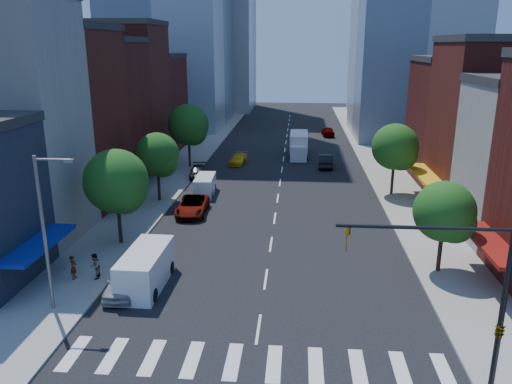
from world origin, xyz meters
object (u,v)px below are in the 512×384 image
pedestrian_far (95,266)px  cargo_van_far (205,186)px  parked_car_third (193,206)px  parked_car_rear (198,172)px  pedestrian_near (73,267)px  cargo_van_near (145,270)px  traffic_car_far (328,131)px  parked_car_front (125,281)px  taxi (239,159)px  parked_car_second (146,264)px  box_truck (299,146)px  traffic_car_oncoming (326,161)px

pedestrian_far → cargo_van_far: bearing=159.3°
parked_car_third → pedestrian_far: pedestrian_far is taller
parked_car_rear → pedestrian_near: size_ratio=2.97×
cargo_van_near → pedestrian_near: size_ratio=3.64×
traffic_car_far → pedestrian_near: (-19.28, -55.47, 0.16)m
cargo_van_near → pedestrian_far: 3.58m
pedestrian_near → pedestrian_far: bearing=-90.4°
parked_car_front → cargo_van_far: bearing=82.8°
parked_car_third → taxi: (1.83, 19.91, -0.13)m
parked_car_third → parked_car_rear: bearing=96.5°
parked_car_second → box_truck: 38.89m
box_truck → traffic_car_far: bearing=73.6°
parked_car_rear → pedestrian_far: bearing=-101.0°
parked_car_front → traffic_car_oncoming: bearing=63.6°
cargo_van_far → pedestrian_near: size_ratio=2.91×
taxi → traffic_car_oncoming: bearing=2.9°
taxi → parked_car_front: bearing=-88.2°
cargo_van_far → pedestrian_far: 20.13m
taxi → box_truck: 9.29m
parked_car_third → cargo_van_far: (0.01, 6.08, 0.18)m
cargo_van_far → taxi: bearing=79.6°
parked_car_third → cargo_van_near: size_ratio=0.96×
cargo_van_near → pedestrian_near: bearing=175.2°
traffic_car_oncoming → pedestrian_near: size_ratio=3.11×
parked_car_front → parked_car_third: (1.07, 15.15, -0.02)m
parked_car_front → traffic_car_oncoming: size_ratio=0.95×
parked_car_second → cargo_van_far: cargo_van_far is taller
pedestrian_near → traffic_car_oncoming: bearing=-34.2°
parked_car_third → parked_car_rear: (-2.00, 12.85, -0.09)m
parked_car_second → pedestrian_near: 4.56m
traffic_car_oncoming → traffic_car_far: size_ratio=1.07×
parked_car_front → box_truck: size_ratio=0.59×
traffic_car_far → box_truck: bearing=69.2°
taxi → pedestrian_far: bearing=-92.5°
pedestrian_near → parked_car_third: bearing=-25.4°
parked_car_third → cargo_van_near: 14.35m
parked_car_second → pedestrian_far: bearing=-156.4°
parked_car_front → traffic_car_far: size_ratio=1.02×
cargo_van_near → box_truck: size_ratio=0.73×
cargo_van_far → pedestrian_near: bearing=-106.7°
pedestrian_far → parked_car_second: bearing=102.5°
taxi → traffic_car_oncoming: size_ratio=0.90×
cargo_van_near → parked_car_third: bearing=90.7°
parked_car_rear → cargo_van_far: (2.01, -6.76, 0.27)m
parked_car_front → box_truck: bearing=71.0°
parked_car_front → parked_car_second: 2.72m
parked_car_front → cargo_van_near: 1.40m
traffic_car_oncoming → box_truck: 6.82m
parked_car_rear → cargo_van_near: cargo_van_near is taller
traffic_car_oncoming → pedestrian_near: 37.57m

